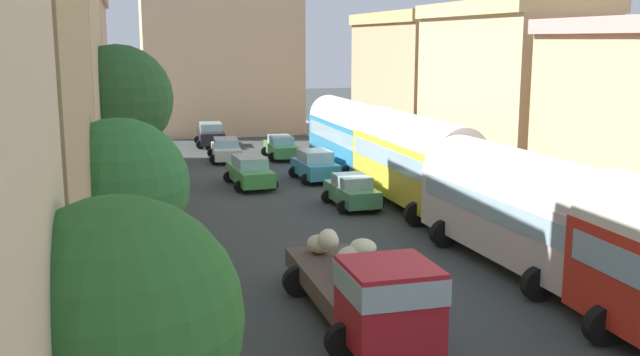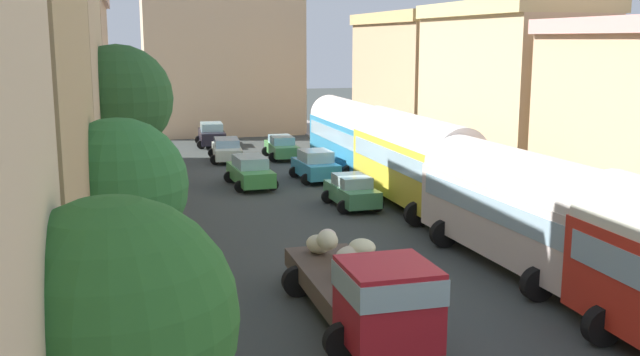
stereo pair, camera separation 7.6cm
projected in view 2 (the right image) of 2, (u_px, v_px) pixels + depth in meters
name	position (u px, v px, depth m)	size (l,w,h in m)	color
ground_plane	(300.00, 202.00, 34.00)	(154.00, 154.00, 0.00)	#373D3A
sidewalk_left	(140.00, 210.00, 32.14)	(2.50, 70.00, 0.14)	gray
sidewalk_right	(443.00, 192.00, 35.82)	(2.50, 70.00, 0.14)	gray
building_left_2	(15.00, 94.00, 24.99)	(6.18, 12.24, 11.19)	tan
building_left_3	(66.00, 86.00, 38.49)	(4.69, 14.31, 10.02)	tan
building_right_2	(506.00, 95.00, 36.80)	(5.40, 11.14, 9.29)	tan
building_right_3	(411.00, 83.00, 48.20)	(4.84, 12.00, 9.18)	tan
distant_church	(222.00, 42.00, 57.96)	(12.27, 7.49, 20.83)	tan
parked_bus_1	(518.00, 203.00, 23.84)	(3.53, 9.52, 3.95)	beige
parked_bus_2	(413.00, 157.00, 32.35)	(3.30, 9.90, 4.19)	gold
parked_bus_3	(353.00, 133.00, 40.91)	(3.34, 9.67, 4.09)	teal
cargo_truck_0	(365.00, 287.00, 18.62)	(2.98, 7.61, 2.35)	#AE1B26
car_0	(250.00, 171.00, 37.45)	(2.40, 4.48, 1.58)	#439747
car_1	(227.00, 149.00, 45.46)	(2.40, 4.39, 1.40)	silver
car_2	(212.00, 134.00, 51.65)	(2.36, 4.09, 1.66)	black
car_3	(352.00, 191.00, 32.80)	(2.23, 3.67, 1.47)	#498D5A
car_4	(316.00, 165.00, 39.08)	(2.44, 3.72, 1.63)	#3696C1
car_5	(281.00, 147.00, 46.30)	(2.14, 4.03, 1.44)	#51964E
pedestrian_0	(130.00, 317.00, 17.12)	(0.46, 0.46, 1.83)	brown
pedestrian_2	(127.00, 286.00, 19.10)	(0.42, 0.42, 1.88)	#6D6E59
roadside_tree_0	(114.00, 322.00, 8.28)	(2.86, 2.86, 5.77)	brown
roadside_tree_1	(119.00, 187.00, 17.57)	(3.33, 3.33, 5.65)	brown
roadside_tree_2	(118.00, 100.00, 26.81)	(4.01, 4.01, 7.31)	brown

